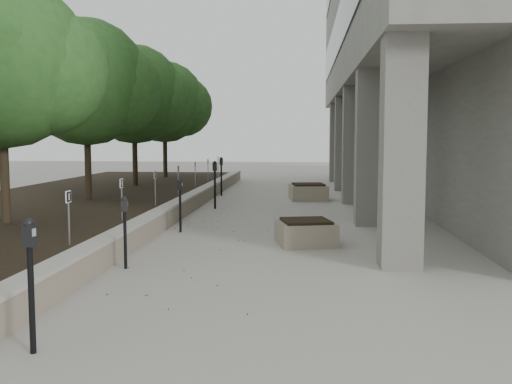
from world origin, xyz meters
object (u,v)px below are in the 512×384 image
(crabapple_tree_3, at_px, (87,109))
(parking_meter_3, at_px, (180,206))
(parking_meter_5, at_px, (221,176))
(planter_back, at_px, (308,192))
(crabapple_tree_4, at_px, (134,115))
(parking_meter_1, at_px, (31,286))
(crabapple_tree_5, at_px, (165,119))
(parking_meter_4, at_px, (215,185))
(planter_front, at_px, (306,232))
(crabapple_tree_2, at_px, (2,98))
(parking_meter_2, at_px, (125,233))

(crabapple_tree_3, relative_size, parking_meter_3, 4.22)
(parking_meter_5, distance_m, planter_back, 3.68)
(crabapple_tree_4, height_order, planter_back, crabapple_tree_4)
(parking_meter_1, bearing_deg, parking_meter_5, 106.61)
(crabapple_tree_5, bearing_deg, crabapple_tree_3, -90.00)
(crabapple_tree_5, bearing_deg, parking_meter_5, -54.41)
(parking_meter_4, relative_size, planter_front, 1.33)
(crabapple_tree_5, xyz_separation_m, planter_back, (6.70, -6.04, -2.82))
(crabapple_tree_2, relative_size, crabapple_tree_4, 1.00)
(crabapple_tree_3, distance_m, parking_meter_3, 5.61)
(parking_meter_4, bearing_deg, parking_meter_5, 100.01)
(crabapple_tree_4, relative_size, crabapple_tree_5, 1.00)
(parking_meter_1, distance_m, parking_meter_3, 7.96)
(parking_meter_3, xyz_separation_m, parking_meter_5, (-0.25, 8.90, 0.11))
(parking_meter_3, height_order, parking_meter_5, parking_meter_5)
(crabapple_tree_3, relative_size, parking_meter_5, 3.60)
(planter_back, bearing_deg, parking_meter_2, -105.88)
(crabapple_tree_5, relative_size, parking_meter_2, 4.29)
(crabapple_tree_5, bearing_deg, planter_front, -66.25)
(parking_meter_1, height_order, parking_meter_4, parking_meter_4)
(crabapple_tree_3, distance_m, planter_back, 8.27)
(parking_meter_2, bearing_deg, crabapple_tree_3, 94.35)
(crabapple_tree_5, height_order, parking_meter_2, crabapple_tree_5)
(crabapple_tree_3, height_order, parking_meter_5, crabapple_tree_3)
(planter_back, bearing_deg, parking_meter_3, -112.60)
(parking_meter_1, bearing_deg, planter_back, 94.35)
(crabapple_tree_5, relative_size, planter_front, 4.71)
(crabapple_tree_2, xyz_separation_m, crabapple_tree_4, (0.00, 10.00, 0.00))
(crabapple_tree_2, distance_m, parking_meter_1, 7.84)
(crabapple_tree_3, bearing_deg, crabapple_tree_5, 90.00)
(parking_meter_5, bearing_deg, parking_meter_4, -88.03)
(parking_meter_2, xyz_separation_m, planter_back, (3.26, 11.45, -0.33))
(parking_meter_1, distance_m, parking_meter_2, 4.02)
(parking_meter_1, xyz_separation_m, planter_back, (3.03, 15.46, -0.42))
(crabapple_tree_4, xyz_separation_m, parking_meter_1, (3.67, -16.50, -2.40))
(parking_meter_1, xyz_separation_m, parking_meter_4, (0.04, 12.60, 0.04))
(crabapple_tree_4, bearing_deg, parking_meter_1, -77.45)
(parking_meter_4, bearing_deg, crabapple_tree_3, -158.70)
(crabapple_tree_4, height_order, crabapple_tree_5, same)
(parking_meter_1, height_order, parking_meter_5, parking_meter_5)
(crabapple_tree_4, xyz_separation_m, parking_meter_3, (3.57, -8.55, -2.48))
(parking_meter_4, distance_m, planter_back, 4.15)
(crabapple_tree_3, relative_size, crabapple_tree_5, 1.00)
(parking_meter_3, bearing_deg, crabapple_tree_3, 143.86)
(crabapple_tree_4, height_order, planter_front, crabapple_tree_4)
(parking_meter_4, bearing_deg, crabapple_tree_4, 138.38)
(parking_meter_4, relative_size, planter_back, 1.18)
(crabapple_tree_5, xyz_separation_m, parking_meter_4, (3.71, -8.90, -2.35))
(crabapple_tree_3, height_order, planter_front, crabapple_tree_3)
(crabapple_tree_4, height_order, parking_meter_3, crabapple_tree_4)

